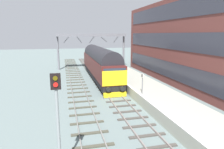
# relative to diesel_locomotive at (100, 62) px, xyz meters

# --- Properties ---
(ground_plane) EXTENTS (140.00, 140.00, 0.00)m
(ground_plane) POSITION_rel_diesel_locomotive_xyz_m (-0.00, -4.62, -2.48)
(ground_plane) COLOR slate
(ground_plane) RESTS_ON ground
(track_main) EXTENTS (2.50, 60.00, 0.15)m
(track_main) POSITION_rel_diesel_locomotive_xyz_m (-0.00, -4.62, -2.42)
(track_main) COLOR gray
(track_main) RESTS_ON ground
(track_adjacent_west) EXTENTS (2.50, 60.00, 0.15)m
(track_adjacent_west) POSITION_rel_diesel_locomotive_xyz_m (-3.58, -4.62, -2.42)
(track_adjacent_west) COLOR slate
(track_adjacent_west) RESTS_ON ground
(station_platform) EXTENTS (4.00, 44.00, 1.01)m
(station_platform) POSITION_rel_diesel_locomotive_xyz_m (3.60, -4.62, -1.98)
(station_platform) COLOR #A2A395
(station_platform) RESTS_ON ground
(station_building) EXTENTS (4.59, 30.96, 10.91)m
(station_building) POSITION_rel_diesel_locomotive_xyz_m (10.38, -5.57, 2.98)
(station_building) COLOR brown
(station_building) RESTS_ON ground
(diesel_locomotive) EXTENTS (2.74, 17.84, 4.68)m
(diesel_locomotive) POSITION_rel_diesel_locomotive_xyz_m (0.00, 0.00, 0.00)
(diesel_locomotive) COLOR black
(diesel_locomotive) RESTS_ON ground
(signal_post_near) EXTENTS (0.44, 0.22, 4.87)m
(signal_post_near) POSITION_rel_diesel_locomotive_xyz_m (-5.43, -19.52, 0.53)
(signal_post_near) COLOR gray
(signal_post_near) RESTS_ON ground
(platform_number_sign) EXTENTS (0.10, 0.44, 1.93)m
(platform_number_sign) POSITION_rel_diesel_locomotive_xyz_m (1.94, -11.38, -0.19)
(platform_number_sign) COLOR slate
(platform_number_sign) RESTS_ON station_platform
(waiting_passenger) EXTENTS (0.41, 0.50, 1.64)m
(waiting_passenger) POSITION_rel_diesel_locomotive_xyz_m (2.86, -1.51, -0.49)
(waiting_passenger) COLOR #37353C
(waiting_passenger) RESTS_ON station_platform
(overhead_footbridge) EXTENTS (12.88, 2.00, 6.57)m
(overhead_footbridge) POSITION_rel_diesel_locomotive_xyz_m (0.26, 9.55, 3.48)
(overhead_footbridge) COLOR slate
(overhead_footbridge) RESTS_ON ground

